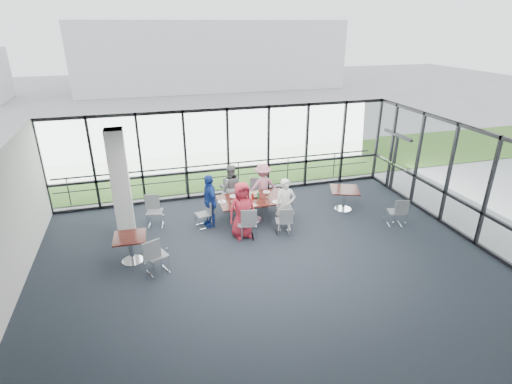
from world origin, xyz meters
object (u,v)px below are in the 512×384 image
object	(u,v)px
diner_end	(210,201)
chair_main_fl	(230,194)
chair_main_fr	(259,192)
structural_column	(120,183)
diner_far_left	(230,187)
diner_far_right	(263,186)
diner_near_right	(285,205)
chair_main_nl	(246,223)
side_table_right	(344,192)
chair_spare_r	(396,212)
main_table	(253,202)
chair_spare_la	(156,255)
chair_spare_lb	(155,212)
chair_main_nr	(283,221)
diner_near_left	(242,210)
chair_main_end	(203,214)
side_table_left	(130,241)

from	to	relation	value
diner_end	chair_main_fl	world-z (taller)	diner_end
chair_main_fl	chair_main_fr	xyz separation A→B (m)	(1.01, -0.00, -0.05)
structural_column	diner_far_left	xyz separation A→B (m)	(3.38, 0.76, -0.81)
diner_far_right	chair_main_fl	world-z (taller)	diner_far_right
diner_far_right	chair_main_fl	distance (m)	1.15
diner_far_left	chair_main_fl	world-z (taller)	diner_far_left
diner_near_right	chair_main_nl	distance (m)	1.33
structural_column	diner_far_right	world-z (taller)	structural_column
diner_end	side_table_right	bearing A→B (deg)	79.87
diner_far_left	diner_far_right	size ratio (longest dim) A/B	1.02
chair_main_nl	chair_spare_r	bearing A→B (deg)	4.87
main_table	chair_spare_la	world-z (taller)	chair_spare_la
diner_far_left	chair_spare_lb	bearing A→B (deg)	23.71
chair_main_nr	chair_spare_la	bearing A→B (deg)	-153.03
diner_far_left	side_table_right	bearing A→B (deg)	174.27
chair_main_nl	chair_spare_lb	bearing A→B (deg)	159.29
main_table	chair_spare_lb	xyz separation A→B (m)	(-3.04, 0.46, -0.17)
diner_near_right	structural_column	bearing A→B (deg)	173.70
diner_near_left	diner_far_left	bearing A→B (deg)	78.85
chair_spare_la	chair_spare_r	distance (m)	7.32
side_table_right	diner_near_left	xyz separation A→B (m)	(-3.74, -0.83, 0.22)
chair_main_end	chair_spare_r	size ratio (longest dim) A/B	0.95
structural_column	diner_near_right	bearing A→B (deg)	-13.84
chair_main_fr	chair_spare_lb	size ratio (longest dim) A/B	0.92
chair_spare_r	diner_near_right	bearing A→B (deg)	-173.25
diner_near_right	chair_main_fr	xyz separation A→B (m)	(-0.24, 2.04, -0.39)
side_table_right	chair_spare_lb	xyz separation A→B (m)	(-6.17, 0.56, -0.16)
diner_near_left	diner_far_left	size ratio (longest dim) A/B	1.08
chair_main_nl	chair_spare_lb	size ratio (longest dim) A/B	1.02
diner_near_left	chair_main_end	xyz separation A→B (m)	(-1.02, 0.92, -0.44)
diner_far_left	chair_spare_la	distance (m)	4.11
diner_near_right	chair_main_end	size ratio (longest dim) A/B	1.98
side_table_left	chair_main_nr	world-z (taller)	chair_main_nr
diner_far_right	chair_main_fr	bearing A→B (deg)	-78.80
structural_column	chair_spare_la	world-z (taller)	structural_column
chair_spare_lb	diner_end	bearing A→B (deg)	176.80
side_table_right	chair_main_nl	distance (m)	3.80
chair_main_fr	chair_main_fl	bearing A→B (deg)	13.00
chair_main_fr	diner_near_left	bearing A→B (deg)	75.11
structural_column	chair_spare_r	xyz separation A→B (m)	(8.06, -1.79, -1.16)
diner_near_left	chair_main_fl	distance (m)	2.12
chair_main_fl	chair_main_fr	size ratio (longest dim) A/B	1.11
side_table_left	chair_spare_r	world-z (taller)	chair_spare_r
main_table	chair_spare_lb	size ratio (longest dim) A/B	2.32
chair_main_nl	chair_main_fr	xyz separation A→B (m)	(1.04, 2.21, -0.05)
diner_near_left	chair_spare_r	distance (m)	4.82
chair_spare_la	chair_spare_r	size ratio (longest dim) A/B	1.14
chair_main_fl	chair_spare_lb	world-z (taller)	chair_main_fl
chair_spare_r	chair_main_end	bearing A→B (deg)	-177.37
chair_main_fl	chair_spare_la	world-z (taller)	chair_spare_la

